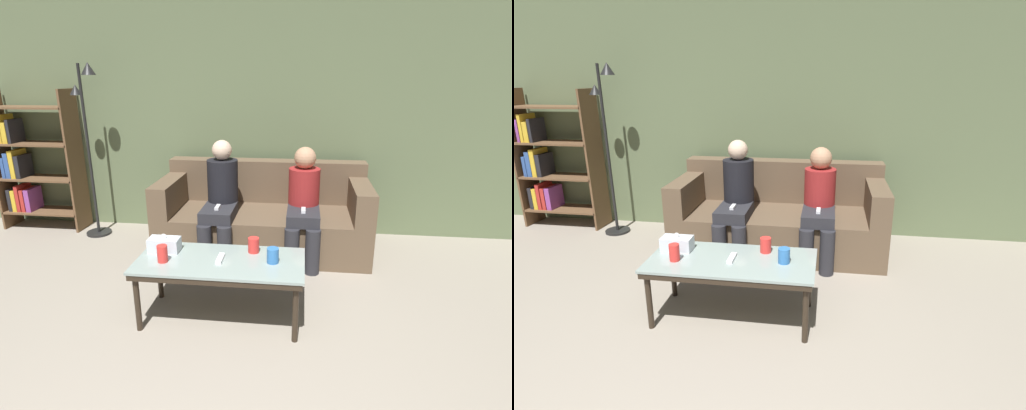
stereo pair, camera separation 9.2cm
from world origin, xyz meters
The scene contains 12 objects.
wall_back centered at (0.00, 3.51, 1.30)m, with size 12.00×0.06×2.60m.
couch centered at (0.00, 3.00, 0.31)m, with size 2.00×0.87×0.83m.
coffee_table centered at (-0.17, 1.71, 0.41)m, with size 1.15×0.53×0.45m.
cup_near_left centered at (-0.56, 1.64, 0.51)m, with size 0.07×0.07×0.12m.
cup_near_right centered at (0.04, 1.86, 0.50)m, with size 0.08×0.08×0.11m.
cup_far_center centered at (0.19, 1.71, 0.50)m, with size 0.08×0.08×0.10m.
tissue_box centered at (-0.60, 1.81, 0.50)m, with size 0.22×0.12×0.13m.
game_remote centered at (-0.17, 1.71, 0.46)m, with size 0.04×0.15×0.02m.
bookshelf centered at (-2.63, 3.28, 0.72)m, with size 0.89×0.32×1.53m.
standing_lamp centered at (-1.81, 3.13, 1.09)m, with size 0.31×0.26×1.78m.
seated_person_left_end centered at (-0.39, 2.77, 0.57)m, with size 0.31×0.64×1.09m.
seated_person_mid_left centered at (0.39, 2.77, 0.55)m, with size 0.31×0.63×1.04m.
Camera 2 is at (0.45, -0.71, 1.65)m, focal length 28.00 mm.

